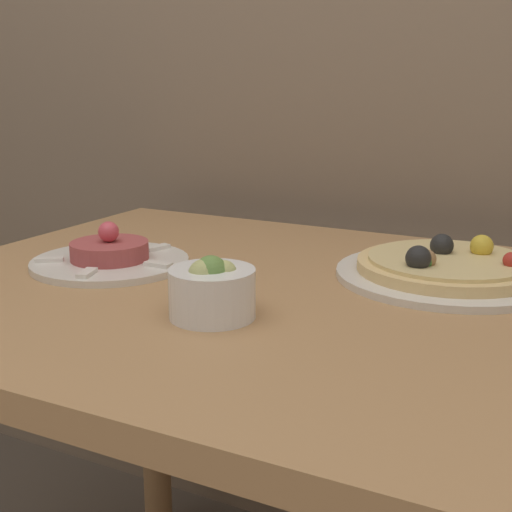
# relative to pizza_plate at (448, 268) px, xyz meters

# --- Properties ---
(dining_table) EXTENTS (1.07, 0.78, 0.72)m
(dining_table) POSITION_rel_pizza_plate_xyz_m (-0.16, -0.15, -0.12)
(dining_table) COLOR #AD7F51
(dining_table) RESTS_ON ground_plane
(pizza_plate) EXTENTS (0.31, 0.31, 0.06)m
(pizza_plate) POSITION_rel_pizza_plate_xyz_m (0.00, 0.00, 0.00)
(pizza_plate) COLOR silver
(pizza_plate) RESTS_ON dining_table
(tartare_plate) EXTENTS (0.23, 0.23, 0.07)m
(tartare_plate) POSITION_rel_pizza_plate_xyz_m (-0.45, -0.16, -0.00)
(tartare_plate) COLOR silver
(tartare_plate) RESTS_ON dining_table
(small_bowl) EXTENTS (0.10, 0.10, 0.07)m
(small_bowl) POSITION_rel_pizza_plate_xyz_m (-0.20, -0.29, 0.02)
(small_bowl) COLOR white
(small_bowl) RESTS_ON dining_table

